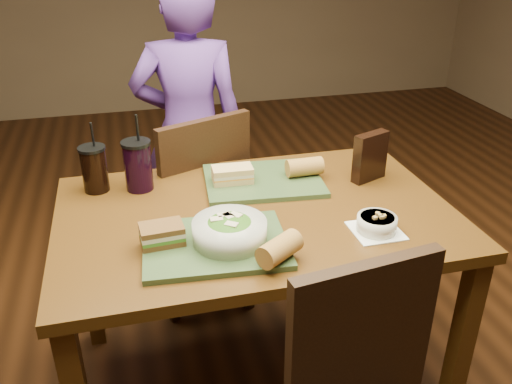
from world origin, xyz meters
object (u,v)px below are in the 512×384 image
sandwich_near (162,234)px  cup_berry (138,165)px  soup_bowl (377,223)px  salad_bowl (230,230)px  tray_far (263,181)px  sandwich_far (232,174)px  diner (190,132)px  tray_near (215,245)px  chip_bag (370,157)px  baguette_near (280,249)px  chair_far (204,204)px  cup_cola (94,169)px  dining_table (256,234)px  baguette_far (304,167)px

sandwich_near → cup_berry: (-0.04, 0.42, 0.04)m
soup_bowl → salad_bowl: bearing=176.2°
tray_far → sandwich_far: sandwich_far is taller
diner → tray_near: 1.06m
chip_bag → baguette_near: bearing=-158.5°
chair_far → sandwich_far: chair_far is taller
diner → sandwich_near: bearing=85.9°
soup_bowl → chip_bag: 0.38m
baguette_near → soup_bowl: bearing=16.1°
tray_near → diner: bearing=86.1°
sandwich_near → cup_cola: cup_cola is taller
sandwich_near → cup_cola: bearing=113.3°
salad_bowl → soup_bowl: (0.46, -0.03, -0.03)m
sandwich_far → chip_bag: bearing=-7.7°
tray_near → chip_bag: size_ratio=2.32×
chair_far → cup_cola: bearing=-150.9°
cup_cola → chip_bag: bearing=-9.0°
soup_bowl → chip_bag: (0.14, 0.35, 0.06)m
soup_bowl → sandwich_near: size_ratio=1.15×
tray_near → cup_cola: size_ratio=1.64×
dining_table → baguette_far: baguette_far is taller
tray_far → baguette_near: (-0.09, -0.52, 0.04)m
tray_far → sandwich_near: size_ratio=3.22×
dining_table → soup_bowl: 0.41m
baguette_far → soup_bowl: bearing=-76.9°
diner → baguette_far: 0.76m
tray_far → chair_far: bearing=119.2°
sandwich_near → chair_far: bearing=71.7°
soup_bowl → tray_far: bearing=120.7°
sandwich_near → chip_bag: size_ratio=0.72×
salad_bowl → chip_bag: chip_bag is taller
cup_cola → cup_berry: cup_berry is taller
tray_near → cup_cola: bearing=125.7°
cup_cola → cup_berry: size_ratio=0.91×
baguette_near → cup_berry: bearing=120.9°
dining_table → sandwich_near: 0.38m
chair_far → diner: 0.41m
baguette_near → cup_cola: (-0.50, 0.61, 0.03)m
sandwich_far → chip_bag: size_ratio=0.81×
baguette_far → dining_table: bearing=-140.7°
salad_bowl → cup_cola: bearing=128.8°
salad_bowl → diner: bearing=88.5°
chair_far → chip_bag: bearing=-34.3°
baguette_far → sandwich_near: bearing=-148.2°
sandwich_near → tray_far: bearing=41.5°
sandwich_far → baguette_near: 0.52m
chair_far → sandwich_far: (0.06, -0.32, 0.28)m
dining_table → baguette_far: bearing=39.3°
tray_near → dining_table: bearing=47.5°
soup_bowl → baguette_far: size_ratio=1.13×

